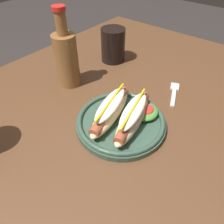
% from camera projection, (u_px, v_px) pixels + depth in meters
% --- Properties ---
extents(ground_plane, '(8.00, 8.00, 0.00)m').
position_uv_depth(ground_plane, '(102.00, 210.00, 1.11)').
color(ground_plane, '#2D2826').
extents(dining_table, '(1.33, 0.84, 0.74)m').
position_uv_depth(dining_table, '(95.00, 129.00, 0.68)').
color(dining_table, '#51331E').
rests_on(dining_table, ground_plane).
extents(hot_dog_plate, '(0.24, 0.24, 0.08)m').
position_uv_depth(hot_dog_plate, '(122.00, 118.00, 0.53)').
color(hot_dog_plate, '#334C3D').
rests_on(hot_dog_plate, dining_table).
extents(fork, '(0.12, 0.06, 0.00)m').
position_uv_depth(fork, '(174.00, 92.00, 0.65)').
color(fork, silver).
rests_on(fork, dining_table).
extents(soda_cup, '(0.09, 0.09, 0.12)m').
position_uv_depth(soda_cup, '(113.00, 45.00, 0.77)').
color(soda_cup, black).
rests_on(soda_cup, dining_table).
extents(glass_bottle, '(0.07, 0.07, 0.24)m').
position_uv_depth(glass_bottle, '(67.00, 58.00, 0.63)').
color(glass_bottle, brown).
rests_on(glass_bottle, dining_table).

